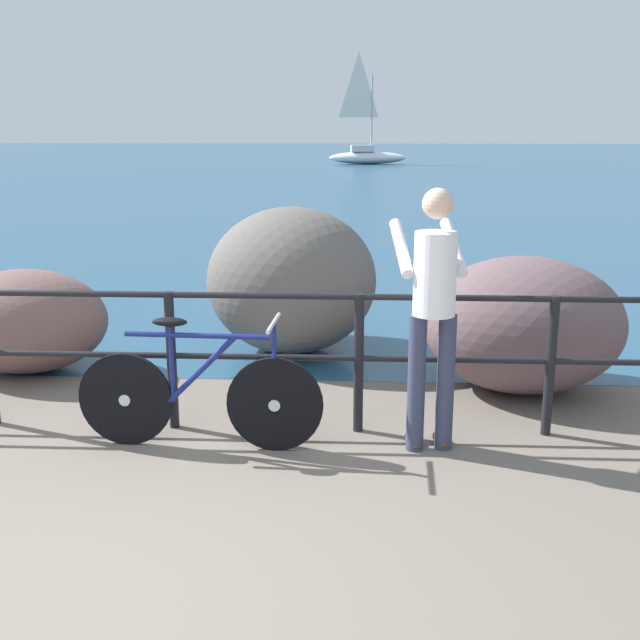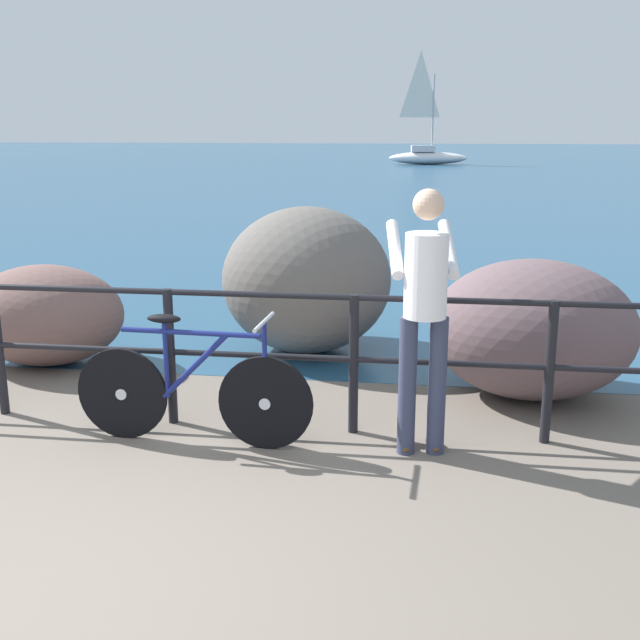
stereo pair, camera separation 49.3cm
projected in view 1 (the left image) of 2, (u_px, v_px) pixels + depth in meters
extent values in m
cube|color=#6B6056|center=(315.00, 202.00, 22.94)|extent=(120.00, 120.00, 0.10)
cube|color=navy|center=(340.00, 159.00, 50.31)|extent=(120.00, 90.00, 0.01)
cylinder|color=black|center=(172.00, 361.00, 5.55)|extent=(0.07, 0.07, 1.02)
cylinder|color=black|center=(359.00, 364.00, 5.49)|extent=(0.07, 0.07, 1.02)
cylinder|color=black|center=(550.00, 367.00, 5.42)|extent=(0.07, 0.07, 1.02)
cylinder|color=black|center=(168.00, 295.00, 5.43)|extent=(8.11, 0.04, 0.04)
cylinder|color=black|center=(171.00, 356.00, 5.54)|extent=(8.11, 0.04, 0.04)
cylinder|color=black|center=(126.00, 399.00, 5.29)|extent=(0.66, 0.07, 0.66)
cylinder|color=#B7BCC6|center=(126.00, 399.00, 5.29)|extent=(0.08, 0.06, 0.08)
cylinder|color=black|center=(275.00, 405.00, 5.20)|extent=(0.66, 0.07, 0.66)
cylinder|color=#B7BCC6|center=(275.00, 405.00, 5.20)|extent=(0.08, 0.06, 0.08)
cylinder|color=navy|center=(197.00, 336.00, 5.13)|extent=(0.99, 0.08, 0.04)
cylinder|color=navy|center=(202.00, 369.00, 5.18)|extent=(0.50, 0.06, 0.50)
cylinder|color=navy|center=(172.00, 364.00, 5.20)|extent=(0.03, 0.03, 0.53)
ellipsoid|color=black|center=(170.00, 322.00, 5.12)|extent=(0.24, 0.11, 0.06)
cylinder|color=navy|center=(274.00, 364.00, 5.12)|extent=(0.03, 0.03, 0.57)
cylinder|color=#B7BCC6|center=(274.00, 323.00, 5.05)|extent=(0.05, 0.48, 0.03)
cylinder|color=#333851|center=(416.00, 384.00, 5.17)|extent=(0.12, 0.12, 0.95)
ellipsoid|color=#513319|center=(413.00, 440.00, 5.34)|extent=(0.14, 0.27, 0.08)
cylinder|color=#333851|center=(445.00, 383.00, 5.19)|extent=(0.12, 0.12, 0.95)
ellipsoid|color=#513319|center=(441.00, 439.00, 5.35)|extent=(0.14, 0.27, 0.08)
cylinder|color=white|center=(435.00, 274.00, 4.99)|extent=(0.28, 0.28, 0.55)
sphere|color=beige|center=(438.00, 204.00, 4.88)|extent=(0.20, 0.20, 0.20)
cylinder|color=white|center=(401.00, 248.00, 5.17)|extent=(0.15, 0.52, 0.34)
cylinder|color=white|center=(454.00, 247.00, 5.21)|extent=(0.15, 0.52, 0.34)
ellipsoid|color=#605B56|center=(292.00, 280.00, 7.43)|extent=(1.64, 1.65, 1.41)
ellipsoid|color=brown|center=(26.00, 321.00, 6.88)|extent=(1.46, 1.16, 0.93)
ellipsoid|color=#624E52|center=(523.00, 324.00, 6.36)|extent=(1.65, 1.43, 1.13)
ellipsoid|color=white|center=(368.00, 158.00, 43.88)|extent=(4.51, 1.77, 0.70)
cube|color=silver|center=(362.00, 148.00, 43.74)|extent=(1.38, 0.94, 0.36)
cylinder|color=#B2B2B7|center=(372.00, 113.00, 43.29)|extent=(0.10, 0.10, 4.20)
pyramid|color=white|center=(359.00, 84.00, 42.86)|extent=(1.60, 0.23, 3.57)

